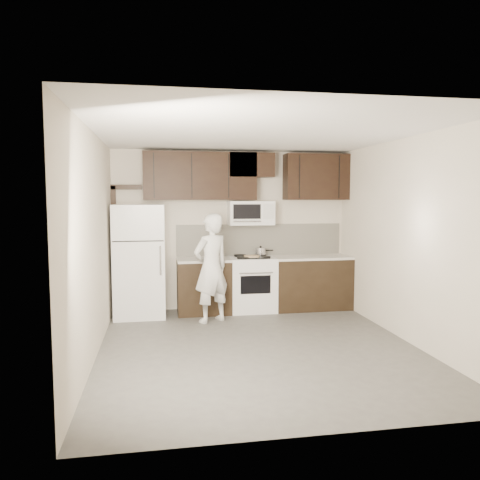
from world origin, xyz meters
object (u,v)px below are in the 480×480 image
object	(u,v)px
stove	(252,284)
microwave	(251,213)
person	(211,268)
refrigerator	(139,261)

from	to	relation	value
stove	microwave	bearing A→B (deg)	90.10
microwave	person	size ratio (longest dim) A/B	0.45
stove	microwave	size ratio (longest dim) A/B	1.24
stove	refrigerator	world-z (taller)	refrigerator
microwave	refrigerator	bearing A→B (deg)	-174.85
person	microwave	bearing A→B (deg)	-166.60
stove	refrigerator	bearing A→B (deg)	-178.49
stove	person	world-z (taller)	person
microwave	person	world-z (taller)	microwave
stove	refrigerator	distance (m)	1.90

